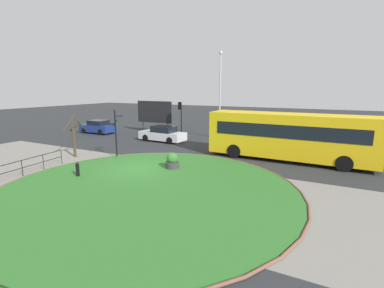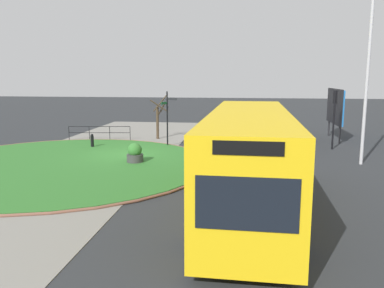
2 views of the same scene
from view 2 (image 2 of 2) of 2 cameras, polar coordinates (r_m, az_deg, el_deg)
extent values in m
plane|color=#282B2D|center=(22.15, -9.54, -1.74)|extent=(120.00, 120.00, 0.00)
cube|color=gray|center=(22.74, -13.93, -1.57)|extent=(32.00, 8.36, 0.02)
cylinder|color=#2D6B28|center=(20.75, -18.19, -2.74)|extent=(14.76, 14.76, 0.10)
torus|color=brown|center=(20.75, -18.19, -2.73)|extent=(15.07, 15.07, 0.11)
cylinder|color=black|center=(24.64, -3.61, 3.51)|extent=(0.09, 0.09, 3.37)
sphere|color=black|center=(24.51, -3.65, 7.54)|extent=(0.10, 0.10, 0.10)
cube|color=black|center=(24.38, -2.90, 6.54)|extent=(0.19, 0.60, 0.15)
cube|color=#195128|center=(24.31, -4.09, 5.93)|extent=(0.47, 0.28, 0.15)
cube|color=black|center=(24.89, -3.56, 5.29)|extent=(0.56, 0.09, 0.15)
cylinder|color=black|center=(24.93, -14.29, 0.27)|extent=(0.20, 0.20, 0.76)
sphere|color=black|center=(24.86, -14.33, 1.21)|extent=(0.19, 0.19, 0.19)
cube|color=black|center=(27.83, -13.33, 2.49)|extent=(0.55, 4.22, 0.03)
cube|color=black|center=(27.88, -13.29, 1.61)|extent=(0.55, 4.22, 0.03)
cylinder|color=black|center=(27.46, -8.98, 1.53)|extent=(0.04, 0.04, 0.96)
cylinder|color=black|center=(27.73, -11.87, 1.52)|extent=(0.04, 0.04, 0.96)
cylinder|color=black|center=(28.07, -14.69, 1.50)|extent=(0.04, 0.04, 0.96)
cylinder|color=black|center=(28.47, -17.44, 1.48)|extent=(0.04, 0.04, 0.96)
cube|color=yellow|center=(13.20, 8.27, -1.76)|extent=(10.97, 2.73, 2.97)
cube|color=black|center=(13.18, 13.80, -0.12)|extent=(9.60, 0.23, 0.88)
cube|color=black|center=(13.19, 2.83, 0.16)|extent=(9.60, 0.23, 0.88)
cube|color=black|center=(7.87, 7.93, -8.65)|extent=(0.06, 2.05, 1.10)
cube|color=black|center=(7.59, 8.13, -0.62)|extent=(0.05, 1.37, 0.28)
cylinder|color=black|center=(10.27, 14.49, -12.76)|extent=(1.01, 0.32, 1.00)
cylinder|color=black|center=(10.28, 1.35, -12.41)|extent=(1.01, 0.32, 1.00)
cylinder|color=black|center=(16.92, 12.17, -3.69)|extent=(1.01, 0.32, 1.00)
cylinder|color=black|center=(16.93, 4.38, -3.49)|extent=(1.01, 0.32, 1.00)
cube|color=navy|center=(34.03, 12.18, 3.16)|extent=(3.93, 1.86, 0.78)
cube|color=black|center=(33.81, 12.24, 4.21)|extent=(1.95, 1.61, 0.50)
cube|color=#EAEACC|center=(35.92, 11.02, 3.60)|extent=(0.02, 0.20, 0.12)
cube|color=#EAEACC|center=(36.02, 12.73, 3.56)|extent=(0.02, 0.20, 0.12)
cylinder|color=black|center=(35.18, 10.65, 3.02)|extent=(0.64, 0.23, 0.64)
cylinder|color=black|center=(35.34, 13.29, 2.96)|extent=(0.64, 0.23, 0.64)
cylinder|color=black|center=(32.79, 10.94, 2.52)|extent=(0.64, 0.23, 0.64)
cylinder|color=black|center=(32.96, 13.78, 2.46)|extent=(0.64, 0.23, 0.64)
cube|color=silver|center=(24.96, 12.20, 0.73)|extent=(4.55, 1.94, 0.73)
cube|color=black|center=(24.69, 12.26, 2.15)|extent=(2.17, 1.61, 0.57)
cube|color=#EAEACC|center=(27.16, 10.97, 1.58)|extent=(0.03, 0.20, 0.12)
cube|color=#EAEACC|center=(27.19, 13.14, 1.51)|extent=(0.03, 0.20, 0.12)
cylinder|color=black|center=(26.34, 10.39, 0.78)|extent=(0.65, 0.25, 0.64)
cylinder|color=black|center=(26.40, 13.78, 0.68)|extent=(0.65, 0.25, 0.64)
cylinder|color=black|center=(23.61, 10.39, -0.26)|extent=(0.65, 0.25, 0.64)
cylinder|color=black|center=(23.67, 14.16, -0.37)|extent=(0.65, 0.25, 0.64)
cylinder|color=black|center=(25.10, 19.89, 3.27)|extent=(0.11, 0.11, 3.55)
cube|color=black|center=(25.20, 20.10, 6.45)|extent=(0.32, 0.32, 0.78)
sphere|color=red|center=(25.34, 20.15, 7.01)|extent=(0.16, 0.16, 0.16)
sphere|color=black|center=(25.35, 20.11, 6.46)|extent=(0.16, 0.16, 0.16)
sphere|color=black|center=(25.36, 20.08, 5.92)|extent=(0.16, 0.16, 0.16)
cylinder|color=#B7B7BC|center=(21.18, 24.06, 8.15)|extent=(0.16, 0.16, 8.16)
cylinder|color=black|center=(30.89, 19.31, 3.28)|extent=(0.12, 0.12, 2.32)
cylinder|color=black|center=(27.62, 20.72, 2.48)|extent=(0.12, 0.12, 2.32)
cube|color=#1E66B2|center=(29.14, 20.11, 5.16)|extent=(4.50, 0.12, 2.33)
cube|color=black|center=(29.13, 19.98, 5.17)|extent=(4.60, 0.03, 2.43)
cylinder|color=#383838|center=(20.11, -8.27, -2.18)|extent=(0.84, 0.84, 0.49)
sphere|color=#33702D|center=(20.01, -8.31, -0.85)|extent=(0.71, 0.71, 0.71)
cylinder|color=#423323|center=(27.73, -5.03, 3.09)|extent=(0.19, 0.19, 2.30)
cylinder|color=#423323|center=(28.07, -4.67, 5.91)|extent=(0.28, 1.06, 1.20)
cylinder|color=#423323|center=(27.72, -4.32, 5.25)|extent=(0.74, 0.42, 0.57)
cylinder|color=#423323|center=(27.90, -4.47, 5.02)|extent=(0.55, 0.72, 0.97)
cylinder|color=#423323|center=(27.02, -4.79, 5.52)|extent=(0.61, 1.20, 0.89)
camera|label=1|loc=(21.96, -55.09, 7.14)|focal=25.61mm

